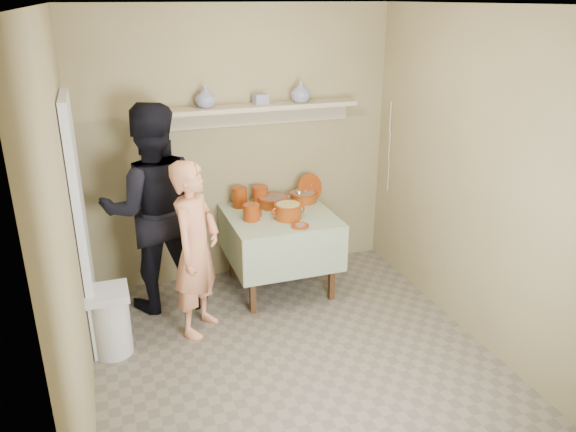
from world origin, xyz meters
name	(u,v)px	position (x,y,z in m)	size (l,w,h in m)	color
ground	(302,368)	(0.00, 0.00, 0.00)	(3.50, 3.50, 0.00)	#6E6656
tile_panel	(82,226)	(-1.46, 0.95, 1.00)	(0.06, 0.70, 2.00)	silver
plate_stack_a	(240,197)	(-0.05, 1.59, 0.86)	(0.14, 0.14, 0.19)	maroon
plate_stack_b	(260,195)	(0.16, 1.59, 0.85)	(0.15, 0.15, 0.18)	maroon
bowl_stack	(252,212)	(-0.04, 1.22, 0.84)	(0.15, 0.15, 0.15)	maroon
empty_bowl	(252,213)	(0.00, 1.32, 0.79)	(0.18, 0.18, 0.05)	maroon
propped_lid	(310,188)	(0.66, 1.56, 0.88)	(0.29, 0.29, 0.02)	maroon
vase_right	(301,92)	(0.57, 1.61, 1.82)	(0.19, 0.19, 0.20)	navy
vase_left	(205,97)	(-0.32, 1.64, 1.82)	(0.18, 0.18, 0.19)	navy
ceramic_box	(261,99)	(0.19, 1.63, 1.77)	(0.13, 0.09, 0.09)	navy
person_cook	(196,249)	(-0.62, 0.80, 0.74)	(0.54, 0.35, 1.48)	#E08E61
person_helper	(153,209)	(-0.88, 1.34, 0.93)	(0.90, 0.70, 1.85)	black
room_shell	(304,165)	(0.00, 0.00, 1.61)	(3.04, 3.54, 2.62)	#928659
serving_table	(280,226)	(0.25, 1.28, 0.64)	(0.97, 0.97, 0.76)	#4C2D16
cazuela_meat_a	(273,200)	(0.25, 1.50, 0.82)	(0.30, 0.30, 0.10)	#702501
cazuela_meat_b	(303,196)	(0.58, 1.52, 0.82)	(0.28, 0.28, 0.10)	#702501
ladle	(299,193)	(0.52, 1.49, 0.87)	(0.08, 0.26, 0.19)	silver
cazuela_rice	(288,210)	(0.29, 1.14, 0.85)	(0.33, 0.25, 0.14)	#702501
front_plate	(300,226)	(0.32, 0.92, 0.77)	(0.16, 0.16, 0.03)	maroon
wall_shelf	(261,109)	(0.20, 1.65, 1.67)	(1.80, 0.25, 0.21)	tan
trash_bin	(111,321)	(-1.34, 0.68, 0.28)	(0.32, 0.32, 0.56)	silver
electrical_cord	(389,147)	(1.47, 1.48, 1.25)	(0.01, 0.05, 0.90)	silver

